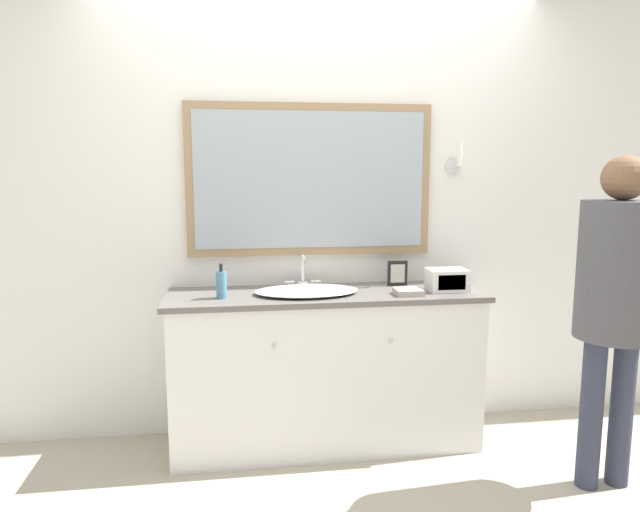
# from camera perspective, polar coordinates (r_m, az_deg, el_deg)

# --- Properties ---
(ground_plane) EXTENTS (14.00, 14.00, 0.00)m
(ground_plane) POSITION_cam_1_polar(r_m,az_deg,el_deg) (3.13, 1.43, -20.49)
(ground_plane) COLOR #B2A893
(wall_back) EXTENTS (8.00, 0.18, 2.55)m
(wall_back) POSITION_cam_1_polar(r_m,az_deg,el_deg) (3.31, -0.16, 4.41)
(wall_back) COLOR white
(wall_back) RESTS_ON ground_plane
(vanity_counter) EXTENTS (1.71, 0.51, 0.87)m
(vanity_counter) POSITION_cam_1_polar(r_m,az_deg,el_deg) (3.21, 0.59, -11.21)
(vanity_counter) COLOR white
(vanity_counter) RESTS_ON ground_plane
(sink_basin) EXTENTS (0.56, 0.38, 0.19)m
(sink_basin) POSITION_cam_1_polar(r_m,az_deg,el_deg) (3.06, -1.37, -3.44)
(sink_basin) COLOR silver
(sink_basin) RESTS_ON vanity_counter
(soap_bottle) EXTENTS (0.06, 0.06, 0.18)m
(soap_bottle) POSITION_cam_1_polar(r_m,az_deg,el_deg) (2.98, -9.83, -2.79)
(soap_bottle) COLOR teal
(soap_bottle) RESTS_ON vanity_counter
(appliance_box) EXTENTS (0.21, 0.15, 0.12)m
(appliance_box) POSITION_cam_1_polar(r_m,az_deg,el_deg) (3.20, 12.60, -2.35)
(appliance_box) COLOR white
(appliance_box) RESTS_ON vanity_counter
(picture_frame) EXTENTS (0.11, 0.01, 0.14)m
(picture_frame) POSITION_cam_1_polar(r_m,az_deg,el_deg) (3.29, 7.75, -1.73)
(picture_frame) COLOR black
(picture_frame) RESTS_ON vanity_counter
(hand_towel_near_sink) EXTENTS (0.14, 0.13, 0.03)m
(hand_towel_near_sink) POSITION_cam_1_polar(r_m,az_deg,el_deg) (3.07, 8.83, -3.55)
(hand_towel_near_sink) COLOR #B7A899
(hand_towel_near_sink) RESTS_ON vanity_counter
(person) EXTENTS (0.35, 0.35, 1.59)m
(person) POSITION_cam_1_polar(r_m,az_deg,el_deg) (2.98, 27.51, -2.71)
(person) COLOR #33384C
(person) RESTS_ON ground_plane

